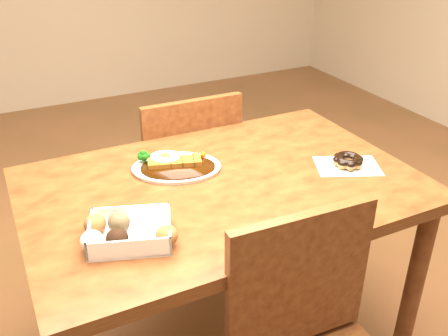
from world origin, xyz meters
name	(u,v)px	position (x,y,z in m)	size (l,w,h in m)	color
table	(223,209)	(0.00, 0.00, 0.65)	(1.20, 0.80, 0.75)	#461E0E
chair_far	(184,178)	(0.08, 0.53, 0.48)	(0.43, 0.43, 0.87)	#461E0E
katsu_curry_plate	(175,165)	(-0.10, 0.15, 0.76)	(0.34, 0.29, 0.06)	white
donut_box	(128,231)	(-0.35, -0.16, 0.78)	(0.25, 0.22, 0.06)	white
pon_de_ring	(348,161)	(0.41, -0.09, 0.77)	(0.24, 0.21, 0.04)	silver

